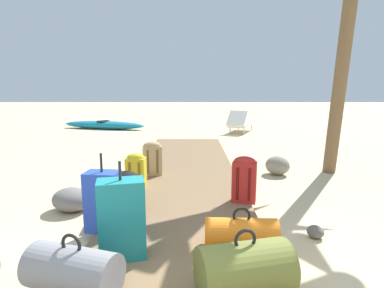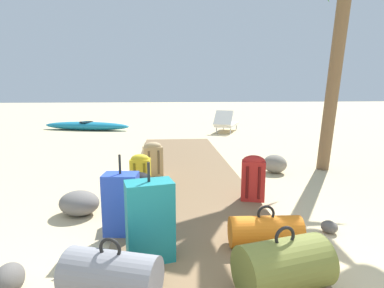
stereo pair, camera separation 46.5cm
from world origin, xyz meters
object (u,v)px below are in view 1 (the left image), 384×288
Objects in this scene: backpack_black at (125,190)px; kayak at (103,125)px; lounge_chair at (240,123)px; suitcase_teal at (121,219)px; backpack_yellow at (135,169)px; backpack_red at (244,178)px; duffel_bag_olive at (244,269)px; duffel_bag_grey at (72,270)px; suitcase_blue at (102,201)px; duffel_bag_orange at (240,234)px; backpack_tan at (152,157)px.

backpack_black is 8.70m from kayak.
kayak is at bearing 168.68° from lounge_chair.
kayak is at bearing 106.35° from suitcase_teal.
backpack_red is (1.50, -0.63, 0.05)m from backpack_yellow.
duffel_bag_olive is 0.99× the size of duffel_bag_grey.
suitcase_blue reaches higher than duffel_bag_grey.
backpack_black is 0.57× the size of suitcase_teal.
lounge_chair is 5.12m from kayak.
kayak is (-2.44, 8.83, -0.24)m from suitcase_blue.
backpack_yellow reaches higher than duffel_bag_orange.
lounge_chair is (2.52, 8.85, 0.08)m from duffel_bag_grey.
duffel_bag_orange is at bearing -67.62° from kayak.
lounge_chair reaches higher than duffel_bag_olive.
backpack_tan is (-1.04, 3.18, 0.10)m from duffel_bag_olive.
suitcase_teal is 8.66m from lounge_chair.
suitcase_teal is 1.05× the size of suitcase_blue.
backpack_black is 1.62m from backpack_tan.
duffel_bag_olive is 0.22× the size of kayak.
lounge_chair is at bearing 68.54° from backpack_yellow.
duffel_bag_olive reaches higher than duffel_bag_grey.
backpack_red is (1.46, 0.31, 0.06)m from backpack_black.
backpack_black is 7.72m from lounge_chair.
backpack_tan is 0.34× the size of lounge_chair.
backpack_tan is at bearing 135.84° from backpack_red.
backpack_black is at bearing -167.92° from backpack_red.
suitcase_blue is (-1.28, 1.05, 0.12)m from duffel_bag_olive.
duffel_bag_orange is at bearing -16.09° from suitcase_blue.
lounge_chair reaches higher than duffel_bag_orange.
duffel_bag_orange is at bearing -100.37° from backpack_red.
suitcase_teal is at bearing -79.82° from backpack_black.
backpack_black reaches higher than duffel_bag_orange.
duffel_bag_grey is (-0.06, -1.54, -0.09)m from backpack_black.
backpack_black is 0.82× the size of backpack_red.
suitcase_teal is at bearing -59.72° from suitcase_blue.
duffel_bag_orange is 9.98m from kayak.
backpack_red is at bearing 27.62° from suitcase_blue.
duffel_bag_orange is 0.78× the size of suitcase_teal.
backpack_tan is 7.22m from kayak.
lounge_chair is at bearing 81.65° from duffel_bag_olive.
suitcase_teal reaches higher than backpack_red.
lounge_chair reaches higher than backpack_black.
duffel_bag_grey is 1.29× the size of backpack_tan.
duffel_bag_olive is 1.28× the size of backpack_tan.
backpack_red is 7.07m from lounge_chair.
backpack_red reaches higher than backpack_black.
suitcase_teal is 2.00m from backpack_yellow.
backpack_red reaches higher than duffel_bag_grey.
lounge_chair is at bearing 67.61° from backpack_tan.
duffel_bag_grey reaches higher than duffel_bag_orange.
suitcase_blue is (-0.31, 0.53, -0.04)m from suitcase_teal.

